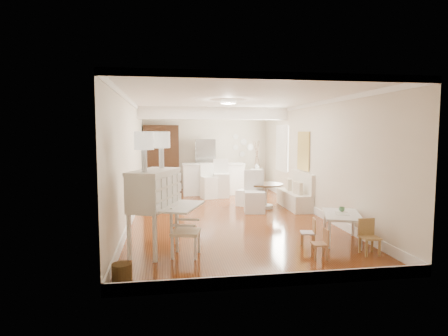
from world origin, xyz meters
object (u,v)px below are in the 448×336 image
object	(u,v)px
breakfast_counter	(213,179)
fridge	(215,165)
kids_chair_a	(320,243)
secretary_bureau	(154,211)
kids_chair_b	(308,232)
dining_table	(265,196)
slip_chair_near	(254,192)
wicker_basket	(122,273)
bar_stool_right	(221,178)
slip_chair_far	(245,190)
bar_stool_left	(209,181)
sideboard	(257,180)
pantry_cabinet	(162,158)
gustavian_armchair	(186,231)
kids_table	(342,228)
kids_chair_c	(370,237)

from	to	relation	value
breakfast_counter	fridge	distance (m)	1.14
kids_chair_a	secretary_bureau	bearing A→B (deg)	-102.04
kids_chair_b	dining_table	xyz separation A→B (m)	(0.14, 3.48, 0.07)
slip_chair_near	wicker_basket	bearing A→B (deg)	-115.29
breakfast_counter	bar_stool_right	world-z (taller)	bar_stool_right
slip_chair_far	bar_stool_right	bearing A→B (deg)	-125.27
breakfast_counter	bar_stool_left	world-z (taller)	bar_stool_left
dining_table	slip_chair_near	xyz separation A→B (m)	(-0.40, -0.48, 0.20)
slip_chair_far	dining_table	bearing A→B (deg)	80.81
kids_chair_a	sideboard	distance (m)	7.23
wicker_basket	bar_stool_right	bearing A→B (deg)	70.39
bar_stool_right	fridge	bearing A→B (deg)	92.60
bar_stool_right	dining_table	bearing A→B (deg)	-60.40
breakfast_counter	bar_stool_right	xyz separation A→B (m)	(0.18, -0.63, 0.09)
bar_stool_left	wicker_basket	bearing A→B (deg)	-120.96
secretary_bureau	bar_stool_right	distance (m)	5.55
secretary_bureau	fridge	bearing A→B (deg)	95.89
pantry_cabinet	breakfast_counter	bearing A→B (deg)	-32.43
gustavian_armchair	kids_chair_a	world-z (taller)	gustavian_armchair
kids_chair_a	gustavian_armchair	bearing A→B (deg)	-97.92
slip_chair_far	fridge	world-z (taller)	fridge
wicker_basket	kids_chair_b	bearing A→B (deg)	20.88
kids_table	kids_chair_a	xyz separation A→B (m)	(-0.79, -0.84, -0.02)
bar_stool_right	pantry_cabinet	size ratio (longest dim) A/B	0.52
wicker_basket	dining_table	distance (m)	5.68
kids_chair_a	pantry_cabinet	world-z (taller)	pantry_cabinet
kids_chair_b	gustavian_armchair	bearing A→B (deg)	-71.57
breakfast_counter	sideboard	bearing A→B (deg)	19.77
gustavian_armchair	bar_stool_left	xyz separation A→B (m)	(0.99, 5.41, 0.12)
kids_chair_c	slip_chair_near	size ratio (longest dim) A/B	0.56
pantry_cabinet	secretary_bureau	bearing A→B (deg)	-90.41
slip_chair_near	bar_stool_left	xyz separation A→B (m)	(-0.93, 2.23, 0.00)
gustavian_armchair	dining_table	size ratio (longest dim) A/B	0.86
bar_stool_right	fridge	world-z (taller)	fridge
gustavian_armchair	kids_chair_c	bearing A→B (deg)	-83.86
pantry_cabinet	sideboard	size ratio (longest dim) A/B	2.84
slip_chair_far	breakfast_counter	size ratio (longest dim) A/B	0.42
pantry_cabinet	wicker_basket	bearing A→B (deg)	-93.13
wicker_basket	slip_chair_near	xyz separation A→B (m)	(2.84, 4.18, 0.40)
secretary_bureau	dining_table	size ratio (longest dim) A/B	1.44
secretary_bureau	breakfast_counter	world-z (taller)	secretary_bureau
secretary_bureau	kids_chair_b	size ratio (longest dim) A/B	2.71
slip_chair_far	bar_stool_right	size ratio (longest dim) A/B	0.72
wicker_basket	sideboard	xyz separation A→B (m)	(3.77, 7.74, 0.25)
secretary_bureau	bar_stool_left	world-z (taller)	secretary_bureau
breakfast_counter	bar_stool_right	bearing A→B (deg)	-74.42
gustavian_armchair	kids_chair_a	bearing A→B (deg)	-88.69
kids_chair_a	fridge	bearing A→B (deg)	-170.44
kids_chair_a	dining_table	xyz separation A→B (m)	(0.19, 4.12, 0.08)
dining_table	bar_stool_left	world-z (taller)	bar_stool_left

